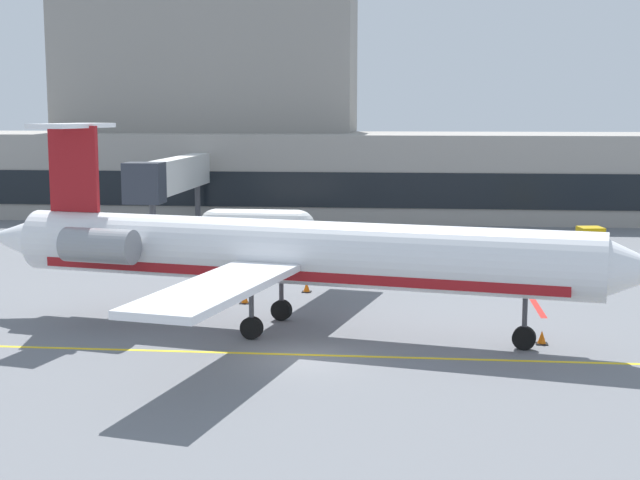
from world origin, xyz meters
TOP-DOWN VIEW (x-y plane):
  - ground at (0.00, 0.00)m, footprint 120.00×120.00m
  - terminal_building at (-9.38, 48.43)m, footprint 64.89×16.04m
  - jet_bridge_west at (-13.03, 30.87)m, footprint 2.40×16.83m
  - regional_jet at (-1.09, 4.16)m, footprint 29.78×22.21m
  - baggage_tug at (14.87, 21.76)m, footprint 2.28×3.64m
  - fuel_tank at (-6.25, 27.21)m, footprint 7.92×2.33m
  - safety_cone_alpha at (-3.72, 9.28)m, footprint 0.47×0.47m
  - safety_cone_bravo at (-1.10, 12.25)m, footprint 0.47×0.47m
  - safety_cone_charlie at (1.94, 13.77)m, footprint 0.47×0.47m
  - safety_cone_delta at (9.33, 2.98)m, footprint 0.47×0.47m

SIDE VIEW (x-z plane):
  - ground at x=0.00m, z-range -0.10..0.00m
  - safety_cone_alpha at x=-3.72m, z-range -0.03..0.52m
  - safety_cone_bravo at x=-1.10m, z-range -0.03..0.52m
  - safety_cone_charlie at x=1.94m, z-range -0.03..0.52m
  - safety_cone_delta at x=9.33m, z-range -0.03..0.52m
  - baggage_tug at x=14.87m, z-range -0.12..2.14m
  - fuel_tank at x=-6.25m, z-range 0.15..2.71m
  - regional_jet at x=-1.09m, z-range -0.97..7.59m
  - jet_bridge_west at x=-13.03m, z-range 1.54..7.38m
  - terminal_building at x=-9.38m, z-range -2.93..16.63m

